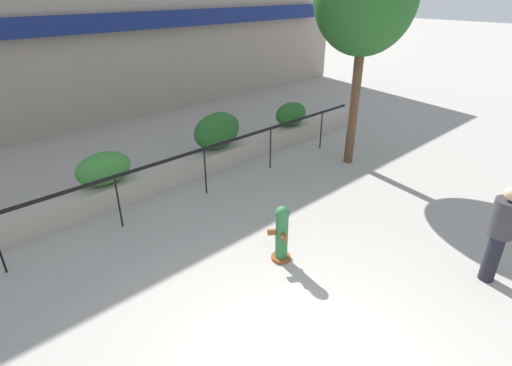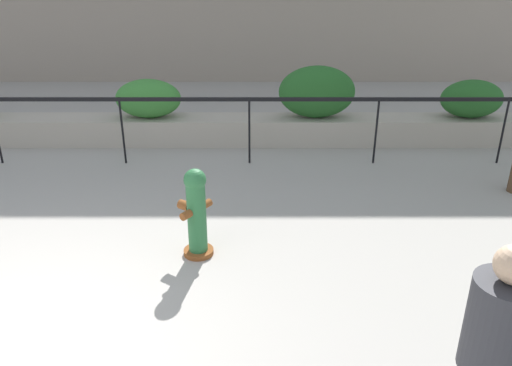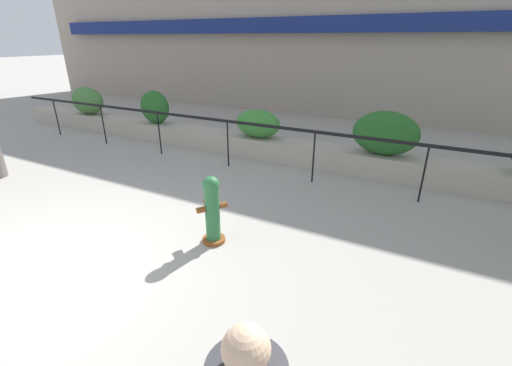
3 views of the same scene
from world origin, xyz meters
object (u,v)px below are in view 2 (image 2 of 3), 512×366
at_px(hedge_bush_3, 317,92).
at_px(pedestrian, 494,353).
at_px(hedge_bush_2, 149,98).
at_px(hedge_bush_4, 472,99).
at_px(fire_hydrant, 197,212).

bearing_deg(hedge_bush_3, pedestrian, -87.46).
distance_m(hedge_bush_2, hedge_bush_4, 6.05).
bearing_deg(fire_hydrant, pedestrian, -52.33).
bearing_deg(pedestrian, hedge_bush_2, 116.82).
xyz_separation_m(fire_hydrant, pedestrian, (2.12, -2.74, 0.44)).
xyz_separation_m(hedge_bush_2, hedge_bush_4, (6.05, 0.00, -0.01)).
xyz_separation_m(hedge_bush_3, fire_hydrant, (-1.81, -4.08, -0.43)).
height_order(hedge_bush_3, hedge_bush_4, hedge_bush_3).
xyz_separation_m(hedge_bush_4, fire_hydrant, (-4.72, -4.08, -0.30)).
height_order(fire_hydrant, pedestrian, pedestrian).
bearing_deg(pedestrian, hedge_bush_3, 92.54).
bearing_deg(fire_hydrant, hedge_bush_2, 108.08).
bearing_deg(hedge_bush_2, fire_hydrant, -71.92).
bearing_deg(fire_hydrant, hedge_bush_3, 66.00).
relative_size(hedge_bush_2, pedestrian, 0.71).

